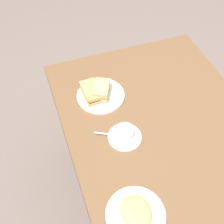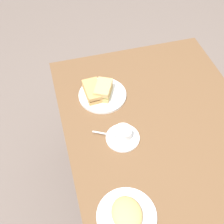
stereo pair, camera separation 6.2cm
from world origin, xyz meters
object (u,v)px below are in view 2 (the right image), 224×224
object	(u,v)px
dining_table	(157,139)
sandwich_back	(93,91)
sandwich_plate	(102,95)
side_plate	(127,216)
sandwich_front	(103,90)
coffee_saucer	(123,138)
spoon	(107,134)
coffee_cup	(123,133)

from	to	relation	value
dining_table	sandwich_back	size ratio (longest dim) A/B	7.81
sandwich_plate	sandwich_back	world-z (taller)	sandwich_back
side_plate	sandwich_front	bearing A→B (deg)	173.72
sandwich_back	coffee_saucer	size ratio (longest dim) A/B	0.95
sandwich_plate	spoon	bearing A→B (deg)	-9.63
sandwich_back	coffee_cup	bearing A→B (deg)	13.13
sandwich_plate	sandwich_front	world-z (taller)	sandwich_front
coffee_saucer	dining_table	bearing A→B (deg)	99.71
sandwich_front	sandwich_back	distance (m)	0.05
sandwich_front	spoon	size ratio (longest dim) A/B	1.48
dining_table	coffee_saucer	distance (m)	0.24
sandwich_front	spoon	distance (m)	0.25
dining_table	coffee_saucer	world-z (taller)	coffee_saucer
sandwich_back	coffee_saucer	distance (m)	0.30
coffee_saucer	spoon	xyz separation A→B (m)	(-0.03, -0.07, 0.01)
coffee_saucer	side_plate	bearing A→B (deg)	-14.25
sandwich_front	coffee_saucer	xyz separation A→B (m)	(0.27, 0.02, -0.04)
sandwich_plate	sandwich_back	distance (m)	0.06
sandwich_front	spoon	xyz separation A→B (m)	(0.24, -0.05, -0.03)
sandwich_back	spoon	xyz separation A→B (m)	(0.25, 0.00, -0.03)
sandwich_plate	coffee_saucer	xyz separation A→B (m)	(0.28, 0.02, -0.00)
dining_table	side_plate	distance (m)	0.49
sandwich_back	spoon	size ratio (longest dim) A/B	1.57
dining_table	spoon	bearing A→B (deg)	-90.34
dining_table	spoon	xyz separation A→B (m)	(-0.00, -0.26, 0.14)
sandwich_front	sandwich_back	world-z (taller)	sandwich_front
sandwich_front	side_plate	world-z (taller)	sandwich_front
sandwich_plate	spoon	world-z (taller)	spoon
coffee_saucer	spoon	world-z (taller)	spoon
sandwich_plate	coffee_cup	bearing A→B (deg)	4.68
spoon	sandwich_front	bearing A→B (deg)	169.20
sandwich_plate	sandwich_back	size ratio (longest dim) A/B	1.66
dining_table	sandwich_back	xyz separation A→B (m)	(-0.25, -0.26, 0.17)
coffee_cup	sandwich_back	bearing A→B (deg)	-166.87
sandwich_plate	dining_table	bearing A→B (deg)	41.64
coffee_cup	spoon	world-z (taller)	coffee_cup
side_plate	spoon	bearing A→B (deg)	176.62
sandwich_plate	sandwich_front	xyz separation A→B (m)	(0.00, 0.00, 0.04)
sandwich_back	coffee_saucer	world-z (taller)	sandwich_back
sandwich_front	sandwich_back	xyz separation A→B (m)	(-0.01, -0.05, -0.01)
dining_table	sandwich_plate	size ratio (longest dim) A/B	4.71
coffee_cup	dining_table	bearing A→B (deg)	99.74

